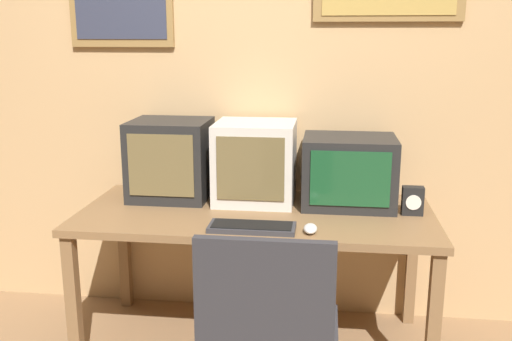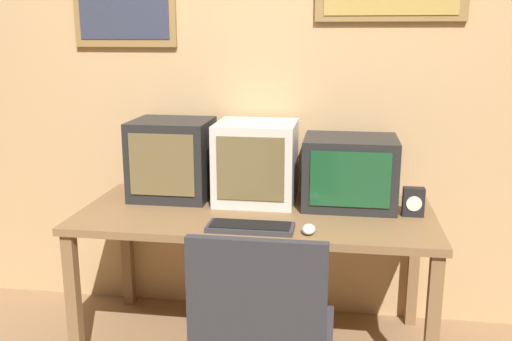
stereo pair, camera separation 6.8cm
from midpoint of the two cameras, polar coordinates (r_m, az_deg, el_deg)
The scene contains 8 objects.
wall_back at distance 3.11m, azimuth 1.84°, elevation 8.78°, with size 8.00×0.08×2.60m.
desk at distance 2.82m, azimuth 0.70°, elevation -5.49°, with size 1.72×0.78×0.72m.
monitor_left at distance 3.03m, azimuth -7.73°, elevation 1.17°, with size 0.40×0.37×0.41m.
monitor_center at distance 2.92m, azimuth 0.70°, elevation 0.86°, with size 0.40×0.38×0.41m.
monitor_right at distance 2.89m, azimuth 10.03°, elevation -0.13°, with size 0.46×0.38×0.35m.
keyboard_main at distance 2.54m, azimuth 0.22°, elevation -5.68°, with size 0.39×0.15×0.03m.
mouse_near_keyboard at distance 2.51m, azimuth 6.07°, elevation -5.85°, with size 0.06×0.11×0.04m.
desk_clock at distance 2.82m, azimuth 16.14°, elevation -3.04°, with size 0.10×0.06×0.14m.
Camera 2 is at (0.40, -1.57, 1.57)m, focal length 40.00 mm.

